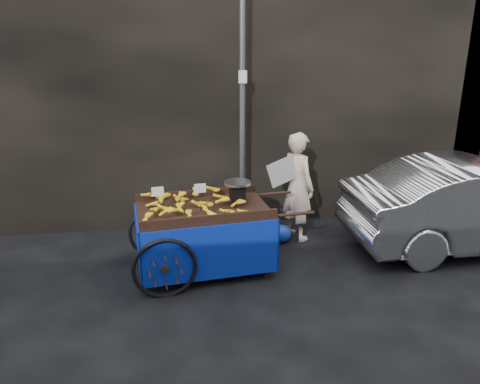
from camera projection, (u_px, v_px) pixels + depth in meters
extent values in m
plane|color=black|center=(235.00, 269.00, 6.26)|extent=(80.00, 80.00, 0.00)
cube|color=black|center=(153.00, 65.00, 7.76)|extent=(11.00, 2.00, 5.00)
cylinder|color=slate|center=(242.00, 104.00, 6.88)|extent=(0.08, 0.08, 4.00)
cube|color=white|center=(243.00, 77.00, 6.71)|extent=(0.12, 0.02, 0.18)
cube|color=black|center=(203.00, 211.00, 5.99)|extent=(1.76, 1.21, 0.06)
cube|color=black|center=(197.00, 193.00, 6.42)|extent=(1.66, 0.22, 0.10)
cube|color=black|center=(211.00, 219.00, 5.52)|extent=(1.66, 0.22, 0.10)
cube|color=black|center=(267.00, 247.00, 5.92)|extent=(0.06, 0.06, 0.83)
cube|color=black|center=(249.00, 223.00, 6.68)|extent=(0.06, 0.06, 0.83)
cylinder|color=black|center=(295.00, 214.00, 5.88)|extent=(0.52, 0.10, 0.04)
cylinder|color=black|center=(274.00, 194.00, 6.64)|extent=(0.52, 0.10, 0.04)
torus|color=black|center=(165.00, 269.00, 5.49)|extent=(0.78, 0.13, 0.78)
torus|color=black|center=(156.00, 232.00, 6.52)|extent=(0.78, 0.13, 0.78)
cylinder|color=black|center=(160.00, 249.00, 6.01)|extent=(0.18, 1.16, 0.05)
cube|color=navy|center=(212.00, 253.00, 5.62)|extent=(1.70, 0.20, 0.71)
cube|color=navy|center=(197.00, 221.00, 6.59)|extent=(1.70, 0.20, 0.71)
cube|color=navy|center=(138.00, 243.00, 5.90)|extent=(0.14, 1.08, 0.71)
cube|color=navy|center=(265.00, 229.00, 6.31)|extent=(0.14, 1.08, 0.71)
cube|color=black|center=(237.00, 193.00, 6.10)|extent=(0.20, 0.16, 0.17)
cylinder|color=silver|center=(237.00, 183.00, 6.05)|extent=(0.39, 0.39, 0.03)
cube|color=white|center=(158.00, 192.00, 5.64)|extent=(0.15, 0.03, 0.11)
cube|color=white|center=(200.00, 188.00, 5.77)|extent=(0.15, 0.03, 0.11)
imported|color=#C9B096|center=(298.00, 186.00, 7.00)|extent=(0.63, 0.71, 1.64)
cube|color=#B7B7B0|center=(285.00, 171.00, 6.78)|extent=(0.58, 0.13, 0.50)
ellipsoid|color=#173BB0|center=(281.00, 234.00, 7.01)|extent=(0.31, 0.25, 0.28)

